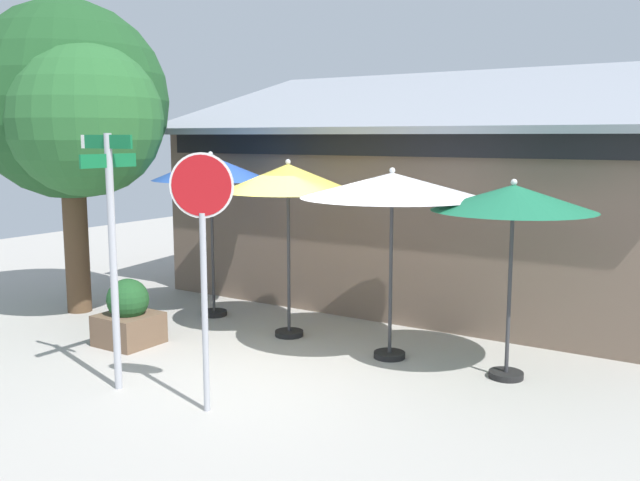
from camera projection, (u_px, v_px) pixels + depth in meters
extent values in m
cube|color=#ADA8A0|center=(270.00, 376.00, 9.09)|extent=(28.00, 28.00, 0.10)
cube|color=#705B4C|center=(434.00, 211.00, 13.13)|extent=(9.32, 4.39, 3.32)
cube|color=#999EA8|center=(433.00, 97.00, 12.69)|extent=(9.82, 4.96, 1.36)
cube|color=black|center=(379.00, 142.00, 11.07)|extent=(8.72, 0.16, 0.44)
cylinder|color=#A8AAB2|center=(113.00, 264.00, 8.28)|extent=(0.09, 0.09, 3.10)
cube|color=#116B38|center=(108.00, 142.00, 8.06)|extent=(0.81, 0.04, 0.16)
cube|color=#116B38|center=(109.00, 161.00, 8.10)|extent=(0.04, 0.81, 0.16)
cube|color=white|center=(84.00, 142.00, 8.30)|extent=(0.06, 0.03, 0.16)
cylinder|color=#A8AAB2|center=(205.00, 314.00, 7.65)|extent=(0.07, 0.07, 2.24)
cylinder|color=white|center=(201.00, 186.00, 7.44)|extent=(0.64, 0.34, 0.71)
cylinder|color=red|center=(201.00, 186.00, 7.44)|extent=(0.60, 0.33, 0.66)
cylinder|color=black|center=(214.00, 313.00, 11.97)|extent=(0.44, 0.44, 0.08)
cylinder|color=#333335|center=(213.00, 247.00, 11.80)|extent=(0.05, 0.05, 2.39)
cone|color=#2D56B7|center=(211.00, 168.00, 11.60)|extent=(1.98, 1.98, 0.41)
sphere|color=silver|center=(210.00, 154.00, 11.57)|extent=(0.08, 0.08, 0.08)
cylinder|color=black|center=(289.00, 333.00, 10.74)|extent=(0.44, 0.44, 0.08)
cylinder|color=#333335|center=(289.00, 263.00, 10.58)|extent=(0.05, 0.05, 2.30)
cone|color=#EAD14C|center=(288.00, 178.00, 10.38)|extent=(2.03, 2.03, 0.41)
sphere|color=silver|center=(288.00, 162.00, 10.35)|extent=(0.08, 0.08, 0.08)
cylinder|color=black|center=(389.00, 355.00, 9.68)|extent=(0.44, 0.44, 0.08)
cylinder|color=#333335|center=(391.00, 277.00, 9.52)|extent=(0.05, 0.05, 2.29)
cone|color=white|center=(392.00, 185.00, 9.33)|extent=(2.50, 2.50, 0.34)
sphere|color=silver|center=(392.00, 170.00, 9.30)|extent=(0.08, 0.08, 0.08)
cylinder|color=black|center=(506.00, 375.00, 8.87)|extent=(0.44, 0.44, 0.08)
cylinder|color=#333335|center=(509.00, 294.00, 8.72)|extent=(0.05, 0.05, 2.20)
cone|color=#1E724C|center=(513.00, 198.00, 8.54)|extent=(2.03, 2.03, 0.33)
sphere|color=silver|center=(514.00, 182.00, 8.51)|extent=(0.08, 0.08, 0.08)
cylinder|color=brown|center=(77.00, 244.00, 12.09)|extent=(0.42, 0.42, 2.41)
sphere|color=#1E4C23|center=(69.00, 101.00, 11.73)|extent=(3.33, 3.33, 3.33)
sphere|color=#28602D|center=(85.00, 119.00, 10.94)|extent=(2.45, 2.45, 2.45)
cube|color=brown|center=(129.00, 329.00, 10.29)|extent=(0.80, 0.80, 0.46)
sphere|color=#1E4C23|center=(128.00, 299.00, 10.22)|extent=(0.62, 0.62, 0.62)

